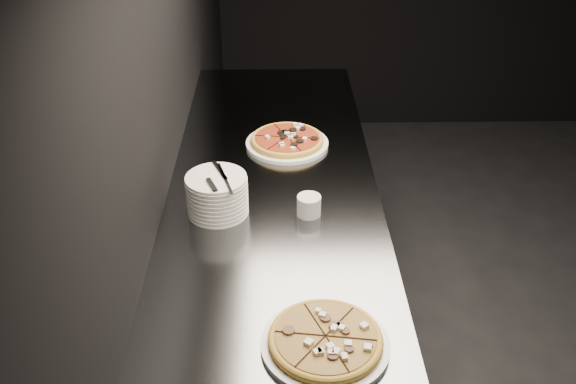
{
  "coord_description": "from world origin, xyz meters",
  "views": [
    {
      "loc": [
        -2.11,
        -1.87,
        2.11
      ],
      "look_at": [
        -2.08,
        -0.07,
        0.98
      ],
      "focal_mm": 40.0,
      "sensor_mm": 36.0,
      "label": 1
    }
  ],
  "objects_px": {
    "pizza_tomato": "(287,141)",
    "cutlery": "(218,179)",
    "counter": "(275,299)",
    "plate_stack": "(217,195)",
    "pizza_mushroom": "(325,341)",
    "ramekin": "(309,205)"
  },
  "relations": [
    {
      "from": "counter",
      "to": "plate_stack",
      "type": "relative_size",
      "value": 12.16
    },
    {
      "from": "pizza_mushroom",
      "to": "cutlery",
      "type": "distance_m",
      "value": 0.69
    },
    {
      "from": "counter",
      "to": "pizza_tomato",
      "type": "relative_size",
      "value": 7.47
    },
    {
      "from": "plate_stack",
      "to": "cutlery",
      "type": "relative_size",
      "value": 0.94
    },
    {
      "from": "plate_stack",
      "to": "cutlery",
      "type": "xyz_separation_m",
      "value": [
        0.01,
        -0.02,
        0.07
      ]
    },
    {
      "from": "pizza_tomato",
      "to": "cutlery",
      "type": "height_order",
      "value": "cutlery"
    },
    {
      "from": "pizza_mushroom",
      "to": "plate_stack",
      "type": "height_order",
      "value": "plate_stack"
    },
    {
      "from": "pizza_tomato",
      "to": "ramekin",
      "type": "height_order",
      "value": "ramekin"
    },
    {
      "from": "pizza_tomato",
      "to": "cutlery",
      "type": "distance_m",
      "value": 0.55
    },
    {
      "from": "cutlery",
      "to": "plate_stack",
      "type": "bearing_deg",
      "value": 95.24
    },
    {
      "from": "pizza_mushroom",
      "to": "ramekin",
      "type": "relative_size",
      "value": 4.15
    },
    {
      "from": "counter",
      "to": "plate_stack",
      "type": "distance_m",
      "value": 0.56
    },
    {
      "from": "counter",
      "to": "pizza_tomato",
      "type": "bearing_deg",
      "value": 82.01
    },
    {
      "from": "cutlery",
      "to": "ramekin",
      "type": "distance_m",
      "value": 0.31
    },
    {
      "from": "pizza_mushroom",
      "to": "ramekin",
      "type": "distance_m",
      "value": 0.6
    },
    {
      "from": "counter",
      "to": "plate_stack",
      "type": "xyz_separation_m",
      "value": [
        -0.18,
        -0.08,
        0.53
      ]
    },
    {
      "from": "cutlery",
      "to": "pizza_tomato",
      "type": "bearing_deg",
      "value": 42.36
    },
    {
      "from": "counter",
      "to": "cutlery",
      "type": "height_order",
      "value": "cutlery"
    },
    {
      "from": "plate_stack",
      "to": "ramekin",
      "type": "relative_size",
      "value": 2.54
    },
    {
      "from": "cutlery",
      "to": "ramekin",
      "type": "height_order",
      "value": "cutlery"
    },
    {
      "from": "pizza_tomato",
      "to": "ramekin",
      "type": "bearing_deg",
      "value": -82.65
    },
    {
      "from": "pizza_mushroom",
      "to": "cutlery",
      "type": "relative_size",
      "value": 1.54
    }
  ]
}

